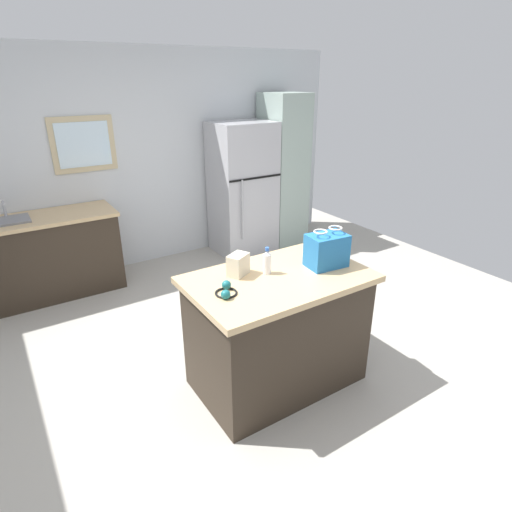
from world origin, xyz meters
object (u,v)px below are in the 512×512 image
Objects in this scene: bottle at (267,262)px; refrigerator at (243,189)px; small_box at (238,265)px; shopping_bag at (327,250)px; kitchen_island at (278,330)px; tall_cabinet at (283,171)px; ear_defenders at (226,291)px.

refrigerator is at bearing 62.36° from bottle.
refrigerator reaches higher than small_box.
kitchen_island is at bearing 173.70° from shopping_bag.
small_box is 0.21m from bottle.
refrigerator is 0.68m from tall_cabinet.
ear_defenders is at bearing -176.62° from kitchen_island.
tall_cabinet is 10.09× the size of bottle.
bottle is at bearing 115.41° from kitchen_island.
small_box is (-0.63, 0.22, -0.05)m from shopping_bag.
refrigerator is 2.75m from small_box.
small_box is at bearing 154.07° from bottle.
tall_cabinet is 12.98× the size of small_box.
shopping_bag reaches higher than ear_defenders.
kitchen_island is 0.55m from bottle.
bottle is at bearing -117.64° from refrigerator.
tall_cabinet is 9.90× the size of ear_defenders.
shopping_bag is 1.51× the size of ear_defenders.
bottle is at bearing -25.93° from small_box.
shopping_bag reaches higher than bottle.
kitchen_island is at bearing -126.87° from tall_cabinet.
shopping_bag is at bearing -107.85° from refrigerator.
kitchen_island is 0.76× the size of refrigerator.
bottle is (-0.45, 0.13, -0.04)m from shopping_bag.
refrigerator reaches higher than shopping_bag.
kitchen_island is 0.65m from ear_defenders.
tall_cabinet is 3.10m from bottle.
tall_cabinet is at bearing 47.80° from small_box.
tall_cabinet is at bearing 0.02° from refrigerator.
ear_defenders is at bearing -164.02° from bottle.
tall_cabinet reaches higher than ear_defenders.
shopping_bag is 0.47m from bottle.
small_box is 0.30m from ear_defenders.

